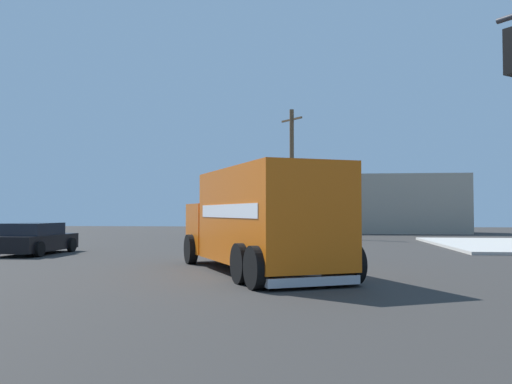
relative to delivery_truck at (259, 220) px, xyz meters
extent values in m
plane|color=#33302D|center=(0.78, 0.23, -1.54)|extent=(100.00, 100.00, 0.00)
cube|color=orange|center=(0.30, -0.61, 0.12)|extent=(4.83, 6.47, 2.62)
cube|color=orange|center=(-1.53, 3.08, -0.34)|extent=(2.99, 2.77, 1.70)
cube|color=black|center=(-1.90, 3.85, 0.00)|extent=(1.84, 0.97, 0.88)
cube|color=#B2B2B7|center=(1.60, -3.22, -1.35)|extent=(2.15, 1.20, 0.21)
cube|color=white|center=(-0.78, -1.15, 0.25)|extent=(2.26, 4.55, 0.36)
cube|color=white|center=(1.39, -0.07, 0.25)|extent=(2.26, 4.55, 0.36)
cylinder|color=black|center=(-2.61, 2.49, -1.04)|extent=(0.69, 1.02, 1.00)
cylinder|color=black|center=(-0.39, 3.59, -1.04)|extent=(0.69, 1.02, 1.00)
cylinder|color=black|center=(-0.18, -2.43, -1.04)|extent=(0.69, 1.02, 1.00)
cylinder|color=black|center=(2.04, -1.33, -1.04)|extent=(0.69, 1.02, 1.00)
cylinder|color=black|center=(0.29, -3.37, -1.04)|extent=(0.69, 1.02, 1.00)
cylinder|color=black|center=(2.51, -2.27, -1.04)|extent=(0.69, 1.02, 1.00)
cube|color=black|center=(-10.10, 5.93, -1.06)|extent=(1.82, 4.31, 0.65)
cube|color=black|center=(-10.10, 5.78, -0.48)|extent=(1.60, 2.42, 0.50)
cylinder|color=black|center=(-11.02, 7.34, -1.23)|extent=(0.20, 0.62, 0.62)
cylinder|color=black|center=(-9.18, 7.35, -1.23)|extent=(0.20, 0.62, 0.62)
cylinder|color=black|center=(-9.17, 4.52, -1.23)|extent=(0.20, 0.62, 0.62)
cylinder|color=brown|center=(-0.08, 21.86, 2.92)|extent=(0.30, 0.30, 8.93)
cube|color=brown|center=(-0.08, 21.86, 6.69)|extent=(1.53, 1.75, 0.12)
cube|color=gray|center=(4.15, 31.52, 0.90)|extent=(19.52, 6.00, 4.88)
camera|label=1|loc=(1.69, -15.60, 0.22)|focal=37.89mm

